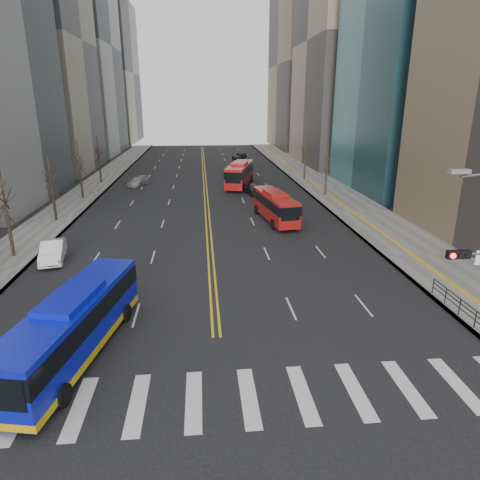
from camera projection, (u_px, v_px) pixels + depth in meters
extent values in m
plane|color=black|center=(221.00, 399.00, 18.32)|extent=(220.00, 220.00, 0.00)
cube|color=slate|center=(325.00, 188.00, 62.43)|extent=(7.00, 130.00, 0.15)
cube|color=slate|center=(87.00, 192.00, 59.46)|extent=(5.00, 130.00, 0.15)
cube|color=silver|center=(21.00, 411.00, 17.60)|extent=(0.70, 4.00, 0.01)
cube|color=silver|center=(80.00, 407.00, 17.81)|extent=(0.70, 4.00, 0.01)
cube|color=silver|center=(137.00, 404.00, 18.01)|extent=(0.70, 4.00, 0.01)
cube|color=silver|center=(194.00, 400.00, 18.22)|extent=(0.70, 4.00, 0.01)
cube|color=silver|center=(249.00, 397.00, 18.43)|extent=(0.70, 4.00, 0.01)
cube|color=silver|center=(303.00, 394.00, 18.63)|extent=(0.70, 4.00, 0.01)
cube|color=silver|center=(355.00, 390.00, 18.84)|extent=(0.70, 4.00, 0.01)
cube|color=silver|center=(407.00, 387.00, 19.04)|extent=(0.70, 4.00, 0.01)
cube|color=silver|center=(457.00, 384.00, 19.25)|extent=(0.70, 4.00, 0.01)
cube|color=gold|center=(203.00, 178.00, 70.37)|extent=(0.15, 100.00, 0.01)
cube|color=gold|center=(206.00, 178.00, 70.40)|extent=(0.15, 100.00, 0.01)
cube|color=gray|center=(14.00, 39.00, 71.27)|extent=(22.00, 22.00, 44.00)
cube|color=gray|center=(66.00, 46.00, 96.30)|extent=(20.00, 26.00, 48.00)
cube|color=gray|center=(359.00, 41.00, 81.01)|extent=(20.00, 26.00, 46.00)
cube|color=gray|center=(103.00, 73.00, 127.92)|extent=(18.00, 30.00, 40.00)
cube|color=brown|center=(311.00, 65.00, 111.84)|extent=(18.00, 30.00, 42.00)
cube|color=black|center=(459.00, 254.00, 19.47)|extent=(1.10, 0.28, 0.38)
cylinder|color=#FF190C|center=(453.00, 256.00, 19.29)|extent=(0.24, 0.08, 0.24)
cylinder|color=black|center=(461.00, 256.00, 19.32)|extent=(0.24, 0.08, 0.24)
cylinder|color=black|center=(468.00, 255.00, 19.35)|extent=(0.24, 0.08, 0.24)
cube|color=#999993|center=(459.00, 171.00, 18.24)|extent=(0.90, 0.35, 0.18)
cube|color=black|center=(461.00, 299.00, 24.89)|extent=(0.04, 6.00, 0.04)
cylinder|color=black|center=(475.00, 319.00, 23.63)|extent=(0.06, 0.06, 1.00)
cylinder|color=black|center=(460.00, 307.00, 25.05)|extent=(0.06, 0.06, 1.00)
cylinder|color=black|center=(446.00, 296.00, 26.47)|extent=(0.06, 0.06, 1.00)
cylinder|color=black|center=(433.00, 286.00, 27.89)|extent=(0.06, 0.06, 1.00)
cylinder|color=#2C221B|center=(10.00, 234.00, 34.31)|extent=(0.28, 0.28, 3.90)
cylinder|color=#2C221B|center=(54.00, 205.00, 44.77)|extent=(0.28, 0.28, 3.60)
cylinder|color=#2C221B|center=(81.00, 184.00, 55.12)|extent=(0.28, 0.28, 4.00)
cylinder|color=#2C221B|center=(100.00, 171.00, 65.56)|extent=(0.28, 0.28, 3.80)
cylinder|color=#2C221B|center=(326.00, 183.00, 57.04)|extent=(0.28, 0.28, 3.50)
cylinder|color=#2C221B|center=(305.00, 168.00, 68.36)|extent=(0.28, 0.28, 3.75)
cube|color=#0C16BB|center=(74.00, 325.00, 20.97)|extent=(4.57, 11.63, 2.69)
cube|color=black|center=(73.00, 315.00, 20.81)|extent=(4.63, 11.66, 0.97)
cube|color=#0C16BB|center=(70.00, 298.00, 20.53)|extent=(2.65, 4.28, 0.40)
cube|color=#D9A50B|center=(77.00, 345.00, 21.33)|extent=(4.63, 11.66, 0.35)
cylinder|color=black|center=(10.00, 391.00, 18.02)|extent=(0.49, 1.04, 1.00)
cylinder|color=black|center=(63.00, 395.00, 17.78)|extent=(0.49, 1.04, 1.00)
cylinder|color=black|center=(87.00, 311.00, 24.91)|extent=(0.49, 1.04, 1.00)
cylinder|color=black|center=(126.00, 313.00, 24.67)|extent=(0.49, 1.04, 1.00)
cube|color=#A81411|center=(275.00, 206.00, 45.17)|extent=(3.55, 9.99, 2.50)
cube|color=black|center=(275.00, 201.00, 45.01)|extent=(3.61, 10.02, 0.91)
cube|color=#A81411|center=(275.00, 193.00, 44.75)|extent=(2.23, 3.64, 0.40)
cylinder|color=black|center=(273.00, 224.00, 42.38)|extent=(0.43, 1.03, 1.00)
cylinder|color=black|center=(294.00, 223.00, 42.86)|extent=(0.43, 1.03, 1.00)
cylinder|color=black|center=(257.00, 209.00, 48.17)|extent=(0.43, 1.03, 1.00)
cylinder|color=black|center=(275.00, 208.00, 48.65)|extent=(0.43, 1.03, 1.00)
cube|color=#A81411|center=(240.00, 174.00, 63.59)|extent=(5.28, 11.45, 2.90)
cube|color=black|center=(240.00, 170.00, 63.42)|extent=(5.34, 11.48, 1.04)
cube|color=#A81411|center=(240.00, 163.00, 63.11)|extent=(2.95, 4.30, 0.40)
cylinder|color=black|center=(227.00, 187.00, 60.84)|extent=(0.54, 1.04, 1.00)
cylinder|color=black|center=(244.00, 187.00, 60.45)|extent=(0.54, 1.04, 1.00)
cylinder|color=black|center=(235.00, 178.00, 67.55)|extent=(0.54, 1.04, 1.00)
cylinder|color=black|center=(251.00, 179.00, 67.15)|extent=(0.54, 1.04, 1.00)
imported|color=white|center=(53.00, 251.00, 33.91)|extent=(2.56, 5.02, 1.58)
imported|color=black|center=(253.00, 189.00, 58.11)|extent=(2.58, 4.55, 1.46)
imported|color=#A09FA4|center=(138.00, 182.00, 63.94)|extent=(3.32, 4.85, 1.31)
imported|color=black|center=(239.00, 156.00, 93.61)|extent=(3.86, 5.11, 1.29)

